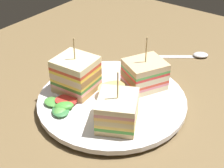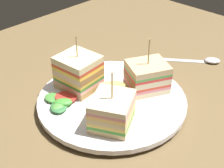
% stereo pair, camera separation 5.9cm
% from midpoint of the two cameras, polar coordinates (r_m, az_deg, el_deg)
% --- Properties ---
extents(ground_plane, '(1.08, 0.88, 0.02)m').
position_cam_midpoint_polar(ground_plane, '(0.62, 2.72, -4.42)').
color(ground_plane, brown).
extents(plate, '(0.27, 0.27, 0.02)m').
position_cam_midpoint_polar(plate, '(0.61, 2.77, -2.98)').
color(plate, white).
rests_on(plate, ground_plane).
extents(sandwich_wedge_0, '(0.07, 0.08, 0.11)m').
position_cam_midpoint_polar(sandwich_wedge_0, '(0.62, -3.04, 1.91)').
color(sandwich_wedge_0, '#E1B97F').
rests_on(sandwich_wedge_0, plate).
extents(sandwich_wedge_1, '(0.09, 0.09, 0.10)m').
position_cam_midpoint_polar(sandwich_wedge_1, '(0.53, 3.20, -4.75)').
color(sandwich_wedge_1, '#DCBA7C').
rests_on(sandwich_wedge_1, plate).
extents(sandwich_wedge_2, '(0.09, 0.09, 0.10)m').
position_cam_midpoint_polar(sandwich_wedge_2, '(0.62, 8.70, 1.18)').
color(sandwich_wedge_2, beige).
rests_on(sandwich_wedge_2, plate).
extents(chip_pile, '(0.06, 0.07, 0.03)m').
position_cam_midpoint_polar(chip_pile, '(0.60, 3.47, -1.34)').
color(chip_pile, '#E4BF72').
rests_on(chip_pile, plate).
extents(salad_garnish, '(0.07, 0.07, 0.01)m').
position_cam_midpoint_polar(salad_garnish, '(0.59, -6.07, -3.18)').
color(salad_garnish, green).
rests_on(salad_garnish, plate).
extents(spoon, '(0.10, 0.12, 0.01)m').
position_cam_midpoint_polar(spoon, '(0.78, 17.53, 3.82)').
color(spoon, silver).
rests_on(spoon, ground_plane).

